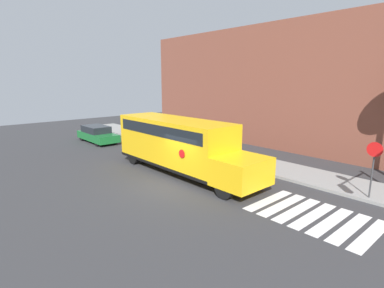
% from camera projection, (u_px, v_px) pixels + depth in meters
% --- Properties ---
extents(ground_plane, '(60.00, 60.00, 0.00)m').
position_uv_depth(ground_plane, '(174.00, 186.00, 15.47)').
color(ground_plane, '#333335').
extents(sidewalk_strip, '(44.00, 3.00, 0.15)m').
position_uv_depth(sidewalk_strip, '(251.00, 162.00, 19.69)').
color(sidewalk_strip, gray).
rests_on(sidewalk_strip, ground).
extents(building_backdrop, '(32.00, 4.00, 9.61)m').
position_uv_depth(building_backdrop, '(306.00, 87.00, 22.94)').
color(building_backdrop, brown).
rests_on(building_backdrop, ground).
extents(crosswalk_stripes, '(4.70, 3.20, 0.01)m').
position_uv_depth(crosswalk_stripes, '(313.00, 216.00, 12.03)').
color(crosswalk_stripes, white).
rests_on(crosswalk_stripes, ground).
extents(school_bus, '(10.24, 2.57, 3.12)m').
position_uv_depth(school_bus, '(179.00, 143.00, 17.40)').
color(school_bus, yellow).
rests_on(school_bus, ground).
extents(parked_car, '(4.77, 1.81, 1.41)m').
position_uv_depth(parked_car, '(97.00, 134.00, 26.24)').
color(parked_car, '#196B2D').
rests_on(parked_car, ground).
extents(stop_sign, '(0.65, 0.10, 2.71)m').
position_uv_depth(stop_sign, '(373.00, 163.00, 13.18)').
color(stop_sign, '#38383A').
rests_on(stop_sign, ground).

